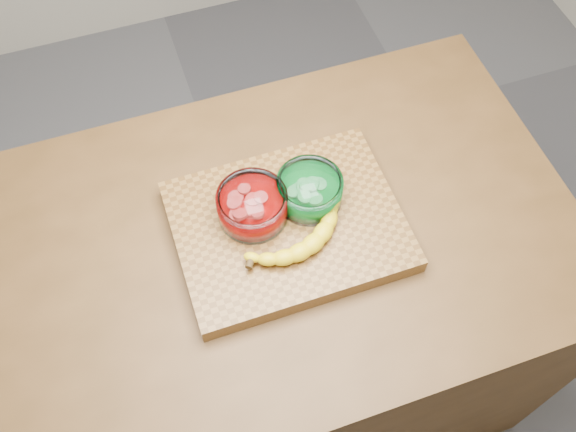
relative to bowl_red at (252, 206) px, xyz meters
name	(u,v)px	position (x,y,z in m)	size (l,w,h in m)	color
ground	(288,370)	(0.06, -0.04, -0.97)	(3.50, 3.50, 0.00)	#555559
counter	(288,316)	(0.06, -0.04, -0.52)	(1.20, 0.80, 0.90)	#4E3317
cutting_board	(288,226)	(0.06, -0.04, -0.05)	(0.45, 0.35, 0.04)	brown
bowl_red	(252,206)	(0.00, 0.00, 0.00)	(0.14, 0.14, 0.07)	white
bowl_green	(309,190)	(0.12, 0.00, 0.00)	(0.13, 0.13, 0.06)	white
banana	(294,229)	(0.06, -0.07, -0.01)	(0.25, 0.17, 0.04)	gold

